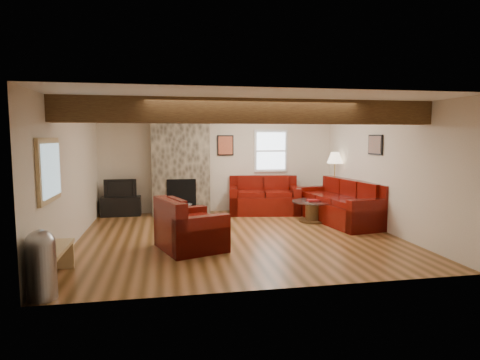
% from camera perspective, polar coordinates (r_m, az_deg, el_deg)
% --- Properties ---
extents(room, '(8.00, 8.00, 8.00)m').
position_cam_1_polar(room, '(7.61, -0.20, 1.16)').
color(room, brown).
rests_on(room, ground).
extents(floor, '(6.00, 6.00, 0.00)m').
position_cam_1_polar(floor, '(7.82, -0.19, -8.00)').
color(floor, brown).
rests_on(floor, ground).
extents(oak_beam, '(6.00, 0.36, 0.38)m').
position_cam_1_polar(oak_beam, '(6.37, 1.84, 9.73)').
color(oak_beam, '#361D10').
rests_on(oak_beam, room).
extents(chimney_breast, '(1.40, 0.67, 2.50)m').
position_cam_1_polar(chimney_breast, '(9.99, -8.43, 2.09)').
color(chimney_breast, '#3A352D').
rests_on(chimney_breast, floor).
extents(back_window, '(0.90, 0.08, 1.10)m').
position_cam_1_polar(back_window, '(10.53, 4.41, 4.14)').
color(back_window, silver).
rests_on(back_window, room).
extents(hatch_window, '(0.08, 1.00, 0.90)m').
position_cam_1_polar(hatch_window, '(6.19, -25.48, 1.28)').
color(hatch_window, tan).
rests_on(hatch_window, room).
extents(ceiling_dome, '(0.40, 0.40, 0.18)m').
position_cam_1_polar(ceiling_dome, '(8.68, 4.66, 9.61)').
color(ceiling_dome, white).
rests_on(ceiling_dome, room).
extents(artwork_back, '(0.42, 0.06, 0.52)m').
position_cam_1_polar(artwork_back, '(10.29, -2.08, 4.95)').
color(artwork_back, black).
rests_on(artwork_back, room).
extents(artwork_right, '(0.06, 0.55, 0.42)m').
position_cam_1_polar(artwork_right, '(8.89, 18.64, 4.77)').
color(artwork_right, black).
rests_on(artwork_right, room).
extents(sofa_three, '(1.36, 2.54, 0.93)m').
position_cam_1_polar(sofa_three, '(9.33, 13.94, -2.96)').
color(sofa_three, '#440904').
rests_on(sofa_three, floor).
extents(loveseat, '(1.87, 1.27, 0.92)m').
position_cam_1_polar(loveseat, '(10.09, 3.43, -2.15)').
color(loveseat, '#440904').
rests_on(loveseat, floor).
extents(armchair_red, '(1.26, 1.35, 0.88)m').
position_cam_1_polar(armchair_red, '(6.93, -7.00, -6.15)').
color(armchair_red, '#440904').
rests_on(armchair_red, floor).
extents(coffee_table, '(0.96, 0.96, 0.50)m').
position_cam_1_polar(coffee_table, '(9.26, 10.34, -4.40)').
color(coffee_table, '#422915').
rests_on(coffee_table, floor).
extents(tv_cabinet, '(0.93, 0.37, 0.47)m').
position_cam_1_polar(tv_cabinet, '(10.19, -16.54, -3.60)').
color(tv_cabinet, black).
rests_on(tv_cabinet, floor).
extents(television, '(0.76, 0.10, 0.44)m').
position_cam_1_polar(television, '(10.13, -16.62, -1.08)').
color(television, black).
rests_on(television, tv_cabinet).
extents(floor_lamp, '(0.39, 0.39, 1.53)m').
position_cam_1_polar(floor_lamp, '(10.30, 13.34, 2.62)').
color(floor_lamp, tan).
rests_on(floor_lamp, floor).
extents(pine_bench, '(0.27, 1.16, 0.43)m').
position_cam_1_polar(pine_bench, '(5.95, -24.83, -10.96)').
color(pine_bench, tan).
rests_on(pine_bench, floor).
extents(pedal_bin, '(0.42, 0.42, 0.84)m').
position_cam_1_polar(pedal_bin, '(5.34, -26.42, -10.72)').
color(pedal_bin, '#A3A2A7').
rests_on(pedal_bin, floor).
extents(coal_bucket, '(0.35, 0.35, 0.33)m').
position_cam_1_polar(coal_bucket, '(9.73, -7.77, -4.27)').
color(coal_bucket, gray).
rests_on(coal_bucket, floor).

